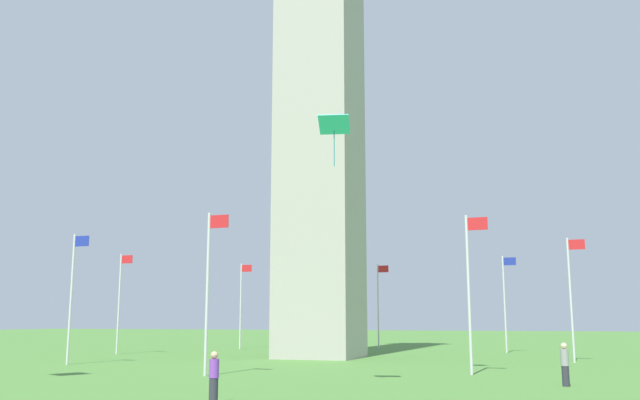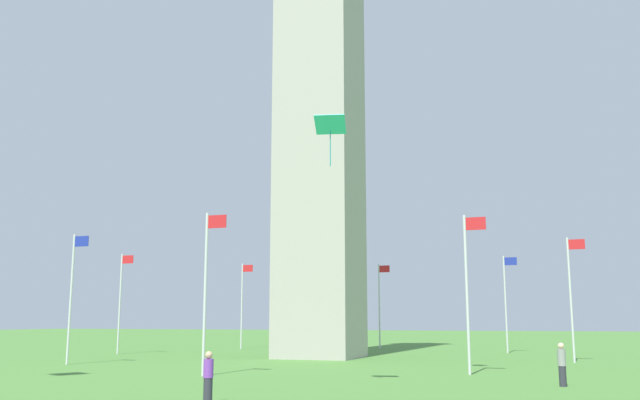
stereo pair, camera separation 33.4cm
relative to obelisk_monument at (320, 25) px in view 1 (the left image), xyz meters
The scene contains 13 objects.
ground_plane 24.75m from the obelisk_monument, ahead, with size 260.00×260.00×0.00m, color #477A33.
obelisk_monument is the anchor object (origin of this frame).
flagpole_n 26.48m from the obelisk_monument, ahead, with size 1.12×0.14×7.82m.
flagpole_ne 26.47m from the obelisk_monument, 44.85° to the left, with size 1.12×0.14×7.82m.
flagpole_e 26.45m from the obelisk_monument, 89.79° to the left, with size 1.12×0.14×7.82m.
flagpole_se 26.42m from the obelisk_monument, 134.85° to the left, with size 1.12×0.14×7.82m.
flagpole_s 26.41m from the obelisk_monument, behind, with size 1.12×0.14×7.82m.
flagpole_sw 26.42m from the obelisk_monument, 134.85° to the right, with size 1.12×0.14×7.82m.
flagpole_w 26.45m from the obelisk_monument, 89.79° to the right, with size 1.12×0.14×7.82m.
flagpole_nw 26.47m from the obelisk_monument, 44.85° to the right, with size 1.12×0.14×7.82m.
person_purple_shirt 36.09m from the obelisk_monument, 78.23° to the right, with size 0.32×0.32×1.63m.
person_gray_shirt 33.30m from the obelisk_monument, 45.94° to the right, with size 0.32×0.32×1.72m.
kite_cyan_diamond 26.96m from the obelisk_monument, 69.61° to the right, with size 1.45×1.38×1.96m.
Camera 1 is at (16.03, -46.64, 2.62)m, focal length 38.64 mm.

